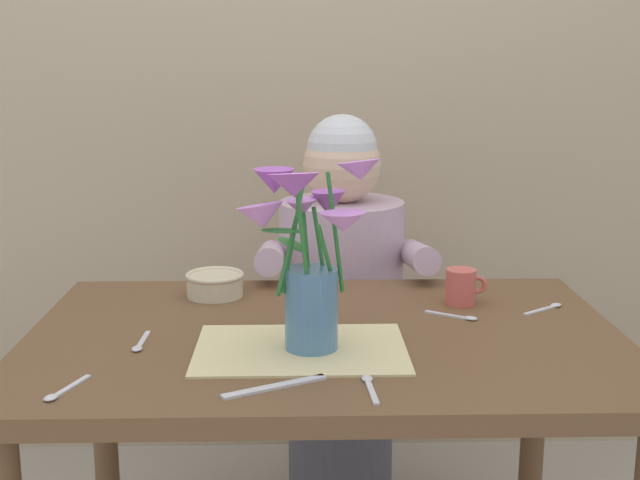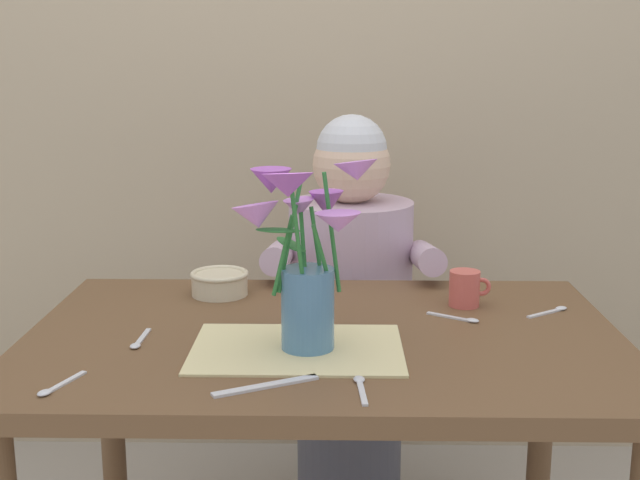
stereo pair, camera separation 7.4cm
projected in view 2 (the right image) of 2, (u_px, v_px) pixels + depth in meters
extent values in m
cube|color=tan|center=(329.00, 67.00, 2.59)|extent=(4.00, 0.10, 2.50)
cube|color=brown|center=(324.00, 342.00, 1.68)|extent=(1.20, 0.80, 0.04)
cylinder|color=brown|center=(113.00, 434.00, 2.10)|extent=(0.06, 0.06, 0.70)
cylinder|color=brown|center=(540.00, 437.00, 2.08)|extent=(0.06, 0.06, 0.70)
cylinder|color=#4C4C56|center=(349.00, 440.00, 2.40)|extent=(0.30, 0.30, 0.40)
cylinder|color=#BC9EB2|center=(350.00, 290.00, 2.30)|extent=(0.34, 0.34, 0.50)
sphere|color=#DBB293|center=(352.00, 165.00, 2.22)|extent=(0.21, 0.21, 0.21)
sphere|color=silver|center=(352.00, 150.00, 2.21)|extent=(0.19, 0.19, 0.19)
cylinder|color=#BC9EB2|center=(278.00, 257.00, 2.14)|extent=(0.07, 0.33, 0.12)
cylinder|color=#BC9EB2|center=(426.00, 257.00, 2.13)|extent=(0.07, 0.33, 0.12)
cube|color=beige|center=(297.00, 349.00, 1.57)|extent=(0.40, 0.28, 0.00)
cylinder|color=teal|center=(308.00, 310.00, 1.56)|extent=(0.10, 0.10, 0.16)
cylinder|color=#2D7533|center=(332.00, 233.00, 1.53)|extent=(0.04, 0.02, 0.23)
cone|color=#CC7FDB|center=(356.00, 171.00, 1.51)|extent=(0.12, 0.12, 0.05)
sphere|color=#E5D14C|center=(356.00, 168.00, 1.51)|extent=(0.02, 0.02, 0.02)
cylinder|color=#2D7533|center=(317.00, 248.00, 1.57)|extent=(0.03, 0.04, 0.16)
cone|color=#A351B7|center=(326.00, 204.00, 1.58)|extent=(0.07, 0.07, 0.05)
sphere|color=#E5D14C|center=(326.00, 201.00, 1.58)|extent=(0.02, 0.02, 0.02)
cylinder|color=#2D7533|center=(303.00, 250.00, 1.56)|extent=(0.02, 0.06, 0.15)
cone|color=#CC7FDB|center=(299.00, 208.00, 1.57)|extent=(0.08, 0.08, 0.04)
sphere|color=#E5D14C|center=(299.00, 205.00, 1.57)|extent=(0.02, 0.02, 0.02)
cylinder|color=#2D7533|center=(290.00, 238.00, 1.54)|extent=(0.05, 0.07, 0.20)
cone|color=#A351B7|center=(271.00, 181.00, 1.53)|extent=(0.10, 0.10, 0.05)
sphere|color=#E5D14C|center=(271.00, 178.00, 1.53)|extent=(0.02, 0.02, 0.02)
cylinder|color=#2D7533|center=(283.00, 256.00, 1.51)|extent=(0.04, 0.01, 0.15)
cone|color=#CC7FDB|center=(257.00, 216.00, 1.47)|extent=(0.12, 0.12, 0.06)
sphere|color=#E5D14C|center=(257.00, 213.00, 1.47)|extent=(0.02, 0.02, 0.02)
cylinder|color=#2D7533|center=(298.00, 242.00, 1.49)|extent=(0.03, 0.03, 0.22)
cone|color=#A351B7|center=(288.00, 185.00, 1.43)|extent=(0.11, 0.11, 0.05)
sphere|color=#E5D14C|center=(288.00, 182.00, 1.42)|extent=(0.02, 0.02, 0.02)
cylinder|color=#2D7533|center=(323.00, 259.00, 1.51)|extent=(0.04, 0.05, 0.14)
cone|color=#CC7FDB|center=(338.00, 222.00, 1.48)|extent=(0.12, 0.12, 0.04)
sphere|color=#E5D14C|center=(338.00, 220.00, 1.48)|extent=(0.02, 0.02, 0.02)
ellipsoid|color=#2D7533|center=(291.00, 244.00, 1.58)|extent=(0.08, 0.10, 0.03)
ellipsoid|color=#2D7533|center=(278.00, 230.00, 1.49)|extent=(0.10, 0.08, 0.02)
cylinder|color=beige|center=(220.00, 284.00, 1.93)|extent=(0.13, 0.13, 0.05)
torus|color=beige|center=(219.00, 274.00, 1.93)|extent=(0.14, 0.14, 0.01)
cube|color=silver|center=(266.00, 386.00, 1.40)|extent=(0.18, 0.10, 0.00)
cylinder|color=#CC564C|center=(464.00, 288.00, 1.85)|extent=(0.07, 0.07, 0.08)
torus|color=#CC564C|center=(482.00, 287.00, 1.84)|extent=(0.04, 0.01, 0.04)
cube|color=silver|center=(362.00, 393.00, 1.37)|extent=(0.02, 0.10, 0.00)
ellipsoid|color=silver|center=(359.00, 379.00, 1.42)|extent=(0.02, 0.03, 0.01)
cube|color=silver|center=(66.00, 382.00, 1.42)|extent=(0.04, 0.10, 0.00)
ellipsoid|color=silver|center=(44.00, 393.00, 1.37)|extent=(0.03, 0.03, 0.01)
cube|color=silver|center=(544.00, 313.00, 1.79)|extent=(0.09, 0.07, 0.00)
ellipsoid|color=silver|center=(561.00, 308.00, 1.82)|extent=(0.03, 0.03, 0.01)
cube|color=silver|center=(143.00, 337.00, 1.64)|extent=(0.01, 0.10, 0.00)
ellipsoid|color=silver|center=(135.00, 346.00, 1.59)|extent=(0.02, 0.03, 0.01)
cube|color=silver|center=(449.00, 317.00, 1.77)|extent=(0.09, 0.06, 0.00)
ellipsoid|color=silver|center=(473.00, 320.00, 1.74)|extent=(0.03, 0.03, 0.01)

